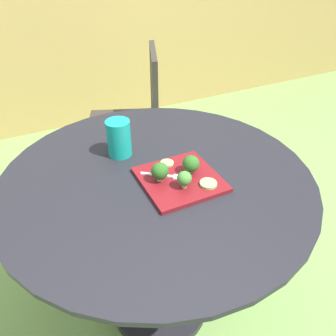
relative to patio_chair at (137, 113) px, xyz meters
The scene contains 12 objects.
ground_plane 1.10m from the patio_chair, 106.87° to the right, with size 12.00×12.00×0.00m, color #70994C.
bamboo_fence 1.13m from the patio_chair, 104.47° to the left, with size 8.00×0.08×1.38m, color #A8894C.
patio_table 0.96m from the patio_chair, 106.87° to the right, with size 1.06×1.06×0.75m.
patio_chair is the anchor object (origin of this frame).
salad_plate 1.04m from the patio_chair, 102.85° to the right, with size 0.25×0.25×0.01m, color maroon.
drinking_glass 0.87m from the patio_chair, 114.97° to the right, with size 0.09×0.09×0.14m.
fork 1.03m from the patio_chair, 104.94° to the right, with size 0.13×0.11×0.00m.
broccoli_floret_0 1.10m from the patio_chair, 102.84° to the right, with size 0.05×0.05×0.06m.
broccoli_floret_1 1.03m from the patio_chair, 100.38° to the right, with size 0.06×0.06×0.06m.
broccoli_floret_2 1.05m from the patio_chair, 106.62° to the right, with size 0.06×0.06×0.07m.
cucumber_slice_0 0.96m from the patio_chair, 104.27° to the right, with size 0.05×0.05×0.01m, color #8EB766.
cucumber_slice_1 1.10m from the patio_chair, 98.65° to the right, with size 0.06×0.06×0.01m, color #8EB766.
Camera 1 is at (-0.37, -0.84, 1.42)m, focal length 35.65 mm.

